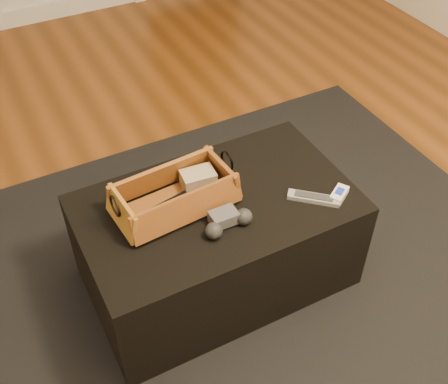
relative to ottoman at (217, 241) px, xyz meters
name	(u,v)px	position (x,y,z in m)	size (l,w,h in m)	color
floor	(191,310)	(-0.16, -0.09, -0.23)	(5.00, 5.50, 0.01)	brown
baseboard	(25,16)	(-0.16, 2.64, -0.16)	(5.00, 0.04, 0.12)	white
area_rug	(223,285)	(0.00, -0.05, -0.22)	(2.60, 2.00, 0.01)	black
ottoman	(217,241)	(0.00, 0.00, 0.00)	(1.00, 0.60, 0.42)	black
tv_remote	(172,206)	(-0.16, 0.03, 0.24)	(0.23, 0.05, 0.02)	black
cloth_bundle	(198,179)	(-0.03, 0.09, 0.26)	(0.12, 0.08, 0.07)	tan
wicker_basket	(175,196)	(-0.14, 0.05, 0.26)	(0.46, 0.27, 0.15)	brown
game_controller	(227,221)	(-0.02, -0.13, 0.24)	(0.19, 0.11, 0.06)	#444448
silver_remote	(314,198)	(0.32, -0.15, 0.22)	(0.17, 0.16, 0.02)	#9B9EA3
cream_gadget	(339,194)	(0.41, -0.18, 0.22)	(0.10, 0.08, 0.03)	silver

